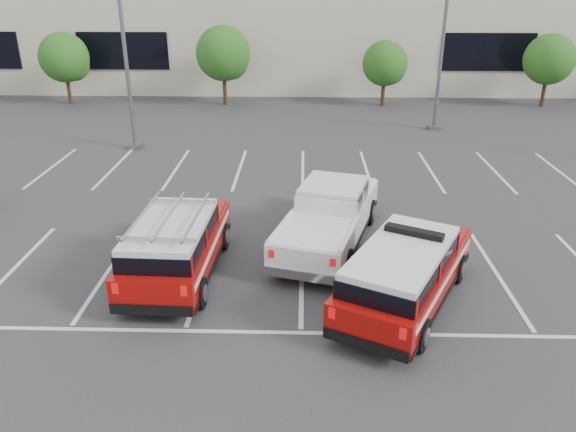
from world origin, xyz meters
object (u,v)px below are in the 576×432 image
light_pole_left (123,35)px  ladder_suv (177,249)px  convention_building (307,16)px  tree_mid_left (225,55)px  tree_mid_right (386,65)px  tree_right (550,61)px  white_pickup (329,222)px  fire_chief_suv (405,277)px  light_pole_mid (444,28)px  tree_left (66,59)px

light_pole_left → ladder_suv: 13.81m
convention_building → light_pole_left: (-8.18, -19.86, 0.47)m
tree_mid_left → tree_mid_right: 10.01m
tree_right → white_pickup: tree_right is taller
light_pole_left → fire_chief_suv: light_pole_left is taller
convention_building → light_pole_mid: 17.27m
tree_right → light_pole_mid: light_pole_mid is taller
convention_building → light_pole_mid: convention_building is taller
light_pole_mid → ladder_suv: light_pole_mid is taller
tree_left → ladder_suv: (11.53, -22.29, -1.97)m
convention_building → tree_mid_right: (4.91, -9.82, -2.22)m
light_pole_left → fire_chief_suv: (10.54, -13.56, -4.41)m
tree_left → fire_chief_suv: tree_left is taller
tree_mid_right → light_pole_left: (-13.09, -10.05, 2.68)m
tree_left → light_pole_left: bearing=-55.5°
tree_left → fire_chief_suv: 29.42m
tree_right → light_pole_left: (-23.09, -10.05, 2.41)m
ladder_suv → tree_left: bearing=119.7°
light_pole_left → ladder_suv: (4.62, -12.25, -4.38)m
light_pole_left → convention_building: bearing=67.6°
light_pole_left → light_pole_mid: 15.52m
light_pole_mid → ladder_suv: (-10.38, -16.25, -4.38)m
convention_building → ladder_suv: 32.54m
tree_mid_left → light_pole_mid: light_pole_mid is taller
tree_mid_left → light_pole_mid: (11.91, -6.05, 2.14)m
light_pole_left → white_pickup: bearing=-48.9°
tree_mid_right → light_pole_mid: (1.91, -6.05, 2.68)m
tree_right → fire_chief_suv: (-12.55, -23.60, -2.00)m
light_pole_mid → ladder_suv: 19.77m
light_pole_left → light_pole_mid: bearing=14.9°
ladder_suv → tree_right: bearing=52.7°
tree_left → white_pickup: (15.72, -20.14, -2.05)m
light_pole_mid → white_pickup: 16.03m
light_pole_left → white_pickup: 14.12m
convention_building → tree_left: size_ratio=13.58×
tree_left → white_pickup: 25.63m
tree_left → light_pole_left: 12.43m
fire_chief_suv → ladder_suv: bearing=-165.3°
tree_mid_left → light_pole_left: light_pole_left is taller
light_pole_mid → tree_left: bearing=164.6°
convention_building → tree_left: bearing=-146.9°
convention_building → white_pickup: bearing=-88.8°
fire_chief_suv → tree_mid_right: bearing=111.0°
ladder_suv → white_pickup: bearing=29.6°
tree_left → white_pickup: tree_left is taller
tree_mid_left → tree_right: (20.00, -0.00, -0.27)m
tree_mid_left → tree_right: 20.00m
tree_left → white_pickup: bearing=-52.0°
tree_mid_left → light_pole_mid: 13.53m
tree_left → light_pole_mid: 22.86m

